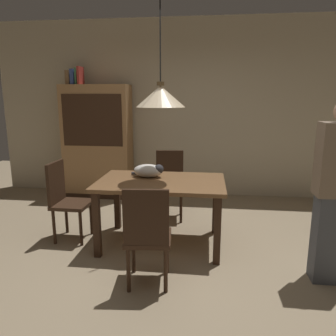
# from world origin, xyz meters

# --- Properties ---
(ground) EXTENTS (10.00, 10.00, 0.00)m
(ground) POSITION_xyz_m (0.00, 0.00, 0.00)
(ground) COLOR #998466
(back_wall) EXTENTS (6.40, 0.10, 2.90)m
(back_wall) POSITION_xyz_m (0.00, 2.65, 1.45)
(back_wall) COLOR beige
(back_wall) RESTS_ON ground
(dining_table) EXTENTS (1.40, 0.90, 0.75)m
(dining_table) POSITION_xyz_m (-0.09, 0.58, 0.65)
(dining_table) COLOR brown
(dining_table) RESTS_ON ground
(chair_near_front) EXTENTS (0.43, 0.43, 0.93)m
(chair_near_front) POSITION_xyz_m (-0.08, -0.30, 0.51)
(chair_near_front) COLOR #382316
(chair_near_front) RESTS_ON ground
(chair_far_back) EXTENTS (0.44, 0.44, 0.93)m
(chair_far_back) POSITION_xyz_m (-0.10, 1.45, 0.51)
(chair_far_back) COLOR #382316
(chair_far_back) RESTS_ON ground
(chair_left_side) EXTENTS (0.41, 0.41, 0.93)m
(chair_left_side) POSITION_xyz_m (-1.22, 0.58, 0.51)
(chair_left_side) COLOR #382316
(chair_left_side) RESTS_ON ground
(cat_sleeping) EXTENTS (0.39, 0.25, 0.16)m
(cat_sleeping) POSITION_xyz_m (-0.25, 0.72, 0.83)
(cat_sleeping) COLOR silver
(cat_sleeping) RESTS_ON dining_table
(pendant_lamp) EXTENTS (0.52, 0.52, 1.30)m
(pendant_lamp) POSITION_xyz_m (-0.09, 0.58, 1.66)
(pendant_lamp) COLOR beige
(hutch_bookcase) EXTENTS (1.12, 0.45, 1.85)m
(hutch_bookcase) POSITION_xyz_m (-1.40, 2.32, 0.89)
(hutch_bookcase) COLOR #A87A4C
(hutch_bookcase) RESTS_ON ground
(book_brown_thick) EXTENTS (0.06, 0.24, 0.22)m
(book_brown_thick) POSITION_xyz_m (-1.82, 2.32, 1.96)
(book_brown_thick) COLOR brown
(book_brown_thick) RESTS_ON hutch_bookcase
(book_blue_wide) EXTENTS (0.06, 0.24, 0.24)m
(book_blue_wide) POSITION_xyz_m (-1.75, 2.32, 1.97)
(book_blue_wide) COLOR #384C93
(book_blue_wide) RESTS_ON hutch_bookcase
(book_green_slim) EXTENTS (0.03, 0.20, 0.26)m
(book_green_slim) POSITION_xyz_m (-1.69, 2.32, 1.98)
(book_green_slim) COLOR #427A4C
(book_green_slim) RESTS_ON hutch_bookcase
(book_red_tall) EXTENTS (0.04, 0.22, 0.28)m
(book_red_tall) POSITION_xyz_m (-1.64, 2.32, 1.99)
(book_red_tall) COLOR #B73833
(book_red_tall) RESTS_ON hutch_bookcase
(person_standing) EXTENTS (0.36, 0.22, 1.63)m
(person_standing) POSITION_xyz_m (1.54, 0.01, 0.82)
(person_standing) COLOR #4C515B
(person_standing) RESTS_ON ground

